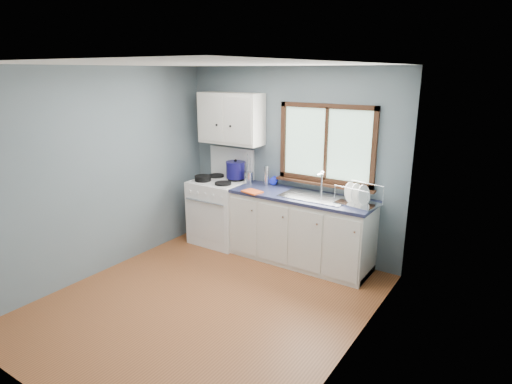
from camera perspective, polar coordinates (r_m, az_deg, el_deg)
The scene contains 19 objects.
floor at distance 4.86m, azimuth -6.57°, elevation -14.50°, with size 3.20×3.60×0.02m, color brown.
ceiling at distance 4.20m, azimuth -7.69°, elevation 16.70°, with size 3.20×3.60×0.02m, color white.
wall_back at distance 5.81m, azimuth 4.55°, elevation 4.02°, with size 3.20×0.02×2.50m, color slate.
wall_front at distance 3.29m, azimuth -28.10°, elevation -7.32°, with size 3.20×0.02×2.50m, color slate.
wall_left at distance 5.52m, azimuth -19.94°, elevation 2.47°, with size 0.02×3.60×2.50m, color slate.
wall_right at distance 3.58m, azimuth 13.03°, elevation -3.99°, with size 0.02×3.60×2.50m, color slate.
gas_range at distance 6.25m, azimuth -4.76°, elevation -2.32°, with size 0.76×0.69×1.36m.
base_cabinets at distance 5.62m, azimuth 5.95°, elevation -5.38°, with size 1.85×0.60×0.88m.
countertop at distance 5.46m, azimuth 6.09°, elevation -0.58°, with size 1.89×0.64×0.04m, color #1B1F39.
sink at distance 5.40m, azimuth 7.78°, elevation -1.29°, with size 0.84×0.46×0.44m.
window at distance 5.50m, azimuth 9.30°, elevation 5.58°, with size 1.36×0.10×1.03m.
upper_cabinets at distance 6.03m, azimuth -3.38°, elevation 9.76°, with size 0.95×0.35×0.70m.
skillet at distance 6.12m, azimuth -7.11°, elevation 1.97°, with size 0.36×0.30×0.05m.
stockpot at distance 6.10m, azimuth -2.74°, elevation 3.00°, with size 0.29×0.29×0.27m.
utensil_crock at distance 5.96m, azimuth -1.01°, elevation 1.96°, with size 0.15×0.15×0.42m.
thermos at distance 5.85m, azimuth 1.39°, elevation 2.19°, with size 0.06×0.06×0.27m, color silver.
soap_bottle at distance 5.84m, azimuth 2.25°, elevation 2.21°, with size 0.11×0.11×0.28m, color #1723DB.
dish_towel at distance 5.54m, azimuth -0.51°, elevation 0.05°, with size 0.25×0.18×0.02m, color #E5521D.
dish_rack at distance 5.18m, azimuth 13.41°, elevation -0.89°, with size 0.53×0.45×0.25m.
Camera 1 is at (2.75, -3.17, 2.44)m, focal length 30.00 mm.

